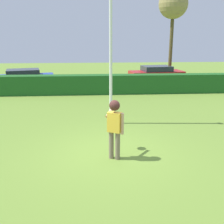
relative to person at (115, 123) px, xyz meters
The scene contains 8 objects.
ground_plane 1.17m from the person, 105.62° to the left, with size 60.00×60.00×0.00m, color olive.
person is the anchor object (origin of this frame).
frisbee 0.73m from the person, 82.47° to the left, with size 0.28×0.28×0.04m.
lamppost 4.11m from the person, 87.99° to the left, with size 0.24×0.24×6.29m.
hedge_row 9.45m from the person, 90.62° to the left, with size 29.03×0.90×1.18m, color #1E581F.
parked_car_blue 13.39m from the person, 114.25° to the left, with size 4.48×2.64×1.25m.
parked_car_red 14.48m from the person, 72.14° to the left, with size 4.39×2.27×1.25m.
maple_tree 16.77m from the person, 68.74° to the left, with size 2.30×2.30×7.10m.
Camera 1 is at (-0.50, -7.67, 3.48)m, focal length 43.34 mm.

